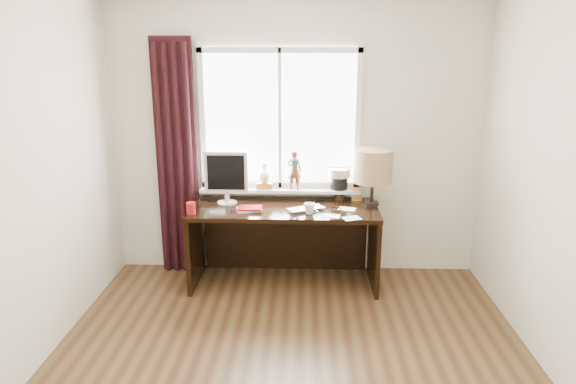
{
  "coord_description": "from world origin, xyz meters",
  "views": [
    {
      "loc": [
        0.09,
        -2.81,
        2.14
      ],
      "look_at": [
        -0.05,
        1.25,
        1.0
      ],
      "focal_mm": 32.0,
      "sensor_mm": 36.0,
      "label": 1
    }
  ],
  "objects_px": {
    "mug": "(309,208)",
    "table_lamp": "(373,167)",
    "red_cup": "(191,208)",
    "desk": "(284,229)",
    "monitor": "(226,174)",
    "laptop": "(306,209)"
  },
  "relations": [
    {
      "from": "mug",
      "to": "monitor",
      "type": "relative_size",
      "value": 0.2
    },
    {
      "from": "laptop",
      "to": "table_lamp",
      "type": "xyz_separation_m",
      "value": [
        0.6,
        0.18,
        0.35
      ]
    },
    {
      "from": "table_lamp",
      "to": "monitor",
      "type": "bearing_deg",
      "value": 179.6
    },
    {
      "from": "mug",
      "to": "laptop",
      "type": "bearing_deg",
      "value": 106.98
    },
    {
      "from": "mug",
      "to": "monitor",
      "type": "xyz_separation_m",
      "value": [
        -0.76,
        0.28,
        0.23
      ]
    },
    {
      "from": "mug",
      "to": "desk",
      "type": "relative_size",
      "value": 0.06
    },
    {
      "from": "laptop",
      "to": "table_lamp",
      "type": "bearing_deg",
      "value": -11.64
    },
    {
      "from": "monitor",
      "to": "table_lamp",
      "type": "height_order",
      "value": "table_lamp"
    },
    {
      "from": "mug",
      "to": "desk",
      "type": "xyz_separation_m",
      "value": [
        -0.23,
        0.28,
        -0.29
      ]
    },
    {
      "from": "laptop",
      "to": "monitor",
      "type": "distance_m",
      "value": 0.8
    },
    {
      "from": "red_cup",
      "to": "table_lamp",
      "type": "bearing_deg",
      "value": 11.01
    },
    {
      "from": "red_cup",
      "to": "desk",
      "type": "height_order",
      "value": "red_cup"
    },
    {
      "from": "mug",
      "to": "table_lamp",
      "type": "distance_m",
      "value": 0.7
    },
    {
      "from": "desk",
      "to": "table_lamp",
      "type": "distance_m",
      "value": 1.0
    },
    {
      "from": "monitor",
      "to": "laptop",
      "type": "bearing_deg",
      "value": -14.25
    },
    {
      "from": "laptop",
      "to": "monitor",
      "type": "relative_size",
      "value": 0.67
    },
    {
      "from": "red_cup",
      "to": "table_lamp",
      "type": "height_order",
      "value": "table_lamp"
    },
    {
      "from": "desk",
      "to": "table_lamp",
      "type": "height_order",
      "value": "table_lamp"
    },
    {
      "from": "mug",
      "to": "monitor",
      "type": "bearing_deg",
      "value": 159.77
    },
    {
      "from": "red_cup",
      "to": "desk",
      "type": "xyz_separation_m",
      "value": [
        0.8,
        0.32,
        -0.3
      ]
    },
    {
      "from": "laptop",
      "to": "desk",
      "type": "relative_size",
      "value": 0.19
    },
    {
      "from": "desk",
      "to": "monitor",
      "type": "height_order",
      "value": "monitor"
    }
  ]
}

